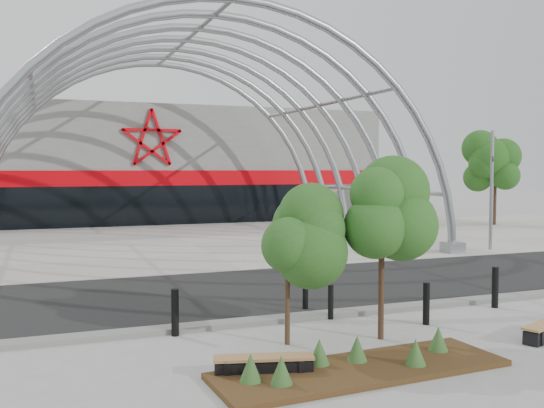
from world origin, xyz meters
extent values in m
plane|color=gray|center=(0.00, 0.00, 0.00)|extent=(140.00, 140.00, 0.00)
cube|color=black|center=(0.00, 3.50, 0.01)|extent=(140.00, 7.00, 0.02)
cube|color=#A9A197|center=(0.00, 15.50, 0.02)|extent=(60.00, 17.00, 0.04)
cube|color=slate|center=(0.00, -0.25, 0.06)|extent=(60.00, 0.50, 0.12)
cube|color=slate|center=(0.00, 33.50, 4.00)|extent=(34.00, 15.00, 8.00)
cube|color=black|center=(0.00, 26.05, 1.30)|extent=(22.00, 0.25, 2.60)
cube|color=#CC0008|center=(0.00, 26.05, 3.10)|extent=(34.00, 0.30, 1.00)
torus|color=#8F9499|center=(0.00, 8.00, 0.00)|extent=(20.36, 0.36, 20.36)
torus|color=#8F9499|center=(0.00, 10.50, 0.00)|extent=(20.36, 0.36, 20.36)
torus|color=#8F9499|center=(0.00, 13.00, 0.00)|extent=(20.36, 0.36, 20.36)
torus|color=#8F9499|center=(0.00, 15.50, 0.00)|extent=(20.36, 0.36, 20.36)
torus|color=#8F9499|center=(0.00, 18.00, 0.00)|extent=(20.36, 0.36, 20.36)
torus|color=#8F9499|center=(0.00, 20.50, 0.00)|extent=(20.36, 0.36, 20.36)
torus|color=#8F9499|center=(0.00, 23.00, 0.00)|extent=(20.36, 0.36, 20.36)
cylinder|color=#8F9499|center=(9.66, 15.50, 2.59)|extent=(0.20, 15.00, 0.20)
cylinder|color=#8F9499|center=(7.07, 15.50, 7.07)|extent=(0.20, 15.00, 0.20)
cylinder|color=#8F9499|center=(0.00, 15.50, 10.00)|extent=(0.20, 15.00, 0.20)
cylinder|color=#8F9499|center=(-7.07, 15.50, 7.07)|extent=(0.20, 15.00, 0.20)
cube|color=#8F9499|center=(10.00, 8.00, 0.25)|extent=(0.80, 0.80, 0.50)
cube|color=#8F9499|center=(10.00, 23.00, 0.25)|extent=(0.80, 0.80, 0.50)
cube|color=#34260F|center=(-1.40, -4.22, 0.05)|extent=(5.64, 2.01, 0.11)
cone|color=#37602A|center=(-3.09, -4.53, 0.35)|extent=(0.38, 0.38, 0.48)
cone|color=#37602A|center=(-1.31, -3.89, 0.35)|extent=(0.38, 0.38, 0.48)
cone|color=#37602A|center=(-0.42, -4.49, 0.35)|extent=(0.38, 0.38, 0.48)
cone|color=#37602A|center=(-2.06, -3.83, 0.35)|extent=(0.38, 0.38, 0.48)
cone|color=#37602A|center=(0.51, -3.90, 0.35)|extent=(0.38, 0.38, 0.48)
cone|color=#37602A|center=(-3.53, -4.23, 0.35)|extent=(0.38, 0.38, 0.48)
cylinder|color=gray|center=(12.28, 8.27, 2.71)|extent=(0.15, 0.15, 5.43)
imported|color=black|center=(12.28, 8.27, 3.91)|extent=(0.18, 0.77, 0.15)
cylinder|color=#312512|center=(-1.99, -2.11, 0.89)|extent=(0.11, 0.11, 1.77)
ellipsoid|color=#1D4218|center=(-1.99, -2.11, 2.50)|extent=(1.52, 1.52, 1.93)
cylinder|color=black|center=(0.07, -2.46, 0.97)|extent=(0.13, 0.13, 1.94)
ellipsoid|color=#1D4919|center=(0.07, -2.46, 2.73)|extent=(1.60, 1.60, 2.12)
cube|color=black|center=(-3.14, -3.81, 0.15)|extent=(1.78, 0.77, 0.30)
cube|color=black|center=(-3.78, -3.64, 0.17)|extent=(0.20, 0.40, 0.35)
cube|color=black|center=(-2.51, -3.98, 0.17)|extent=(0.20, 0.40, 0.35)
cube|color=brown|center=(-3.14, -3.81, 0.35)|extent=(1.83, 0.84, 0.05)
cube|color=black|center=(2.89, -3.97, 0.17)|extent=(0.24, 0.39, 0.34)
cylinder|color=black|center=(-4.07, -0.61, 0.52)|extent=(0.17, 0.17, 1.05)
cylinder|color=black|center=(-0.33, 0.67, 0.47)|extent=(0.15, 0.15, 0.93)
cylinder|color=black|center=(-0.17, -0.50, 0.43)|extent=(0.14, 0.14, 0.86)
cylinder|color=black|center=(1.72, -1.78, 0.50)|extent=(0.16, 0.16, 1.01)
cylinder|color=black|center=(4.49, -0.95, 0.55)|extent=(0.17, 0.17, 1.09)
cylinder|color=black|center=(21.00, 18.00, 1.51)|extent=(0.20, 0.20, 3.03)
ellipsoid|color=#154311|center=(21.00, 18.00, 4.26)|extent=(2.70, 2.70, 3.30)
camera|label=1|loc=(-6.79, -13.76, 3.71)|focal=40.00mm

